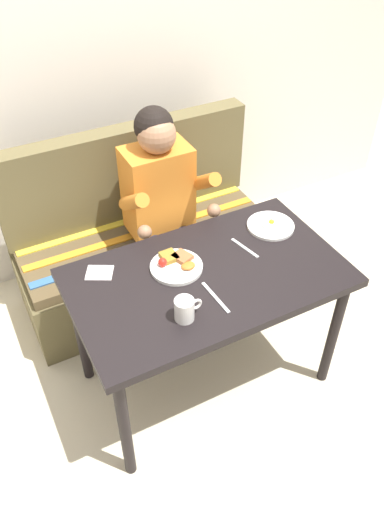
{
  "coord_description": "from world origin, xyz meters",
  "views": [
    {
      "loc": [
        -0.81,
        -1.41,
        2.24
      ],
      "look_at": [
        0.0,
        0.15,
        0.72
      ],
      "focal_mm": 35.95,
      "sensor_mm": 36.0,
      "label": 1
    }
  ],
  "objects": [
    {
      "name": "plate_eggs",
      "position": [
        0.43,
        0.16,
        0.74
      ],
      "size": [
        0.23,
        0.23,
        0.04
      ],
      "color": "white",
      "rests_on": "table"
    },
    {
      "name": "person",
      "position": [
        0.06,
        0.59,
        0.74
      ],
      "size": [
        0.45,
        0.61,
        1.21
      ],
      "color": "orange",
      "rests_on": "ground"
    },
    {
      "name": "back_wall",
      "position": [
        0.0,
        1.27,
        1.3
      ],
      "size": [
        4.4,
        0.1,
        2.6
      ],
      "primitive_type": "cube",
      "color": "beige",
      "rests_on": "ground"
    },
    {
      "name": "plate_breakfast",
      "position": [
        -0.1,
        0.11,
        0.74
      ],
      "size": [
        0.23,
        0.23,
        0.05
      ],
      "color": "white",
      "rests_on": "table"
    },
    {
      "name": "knife",
      "position": [
        -0.04,
        -0.14,
        0.73
      ],
      "size": [
        0.02,
        0.2,
        0.0
      ],
      "primitive_type": "cube",
      "rotation": [
        0.0,
        0.0,
        0.05
      ],
      "color": "silver",
      "rests_on": "table"
    },
    {
      "name": "coffee_mug",
      "position": [
        -0.2,
        -0.18,
        0.78
      ],
      "size": [
        0.12,
        0.08,
        0.1
      ],
      "color": "white",
      "rests_on": "table"
    },
    {
      "name": "couch",
      "position": [
        0.0,
        0.76,
        0.33
      ],
      "size": [
        1.44,
        0.56,
        1.0
      ],
      "color": "brown",
      "rests_on": "ground"
    },
    {
      "name": "table",
      "position": [
        0.0,
        0.0,
        0.65
      ],
      "size": [
        1.2,
        0.7,
        0.73
      ],
      "color": "black",
      "rests_on": "ground"
    },
    {
      "name": "ground_plane",
      "position": [
        0.0,
        0.0,
        0.0
      ],
      "size": [
        8.0,
        8.0,
        0.0
      ],
      "primitive_type": "plane",
      "color": "beige"
    },
    {
      "name": "fork",
      "position": [
        0.24,
        0.08,
        0.73
      ],
      "size": [
        0.05,
        0.17,
        0.0
      ],
      "primitive_type": "cube",
      "rotation": [
        0.0,
        0.0,
        0.22
      ],
      "color": "silver",
      "rests_on": "table"
    },
    {
      "name": "napkin",
      "position": [
        -0.42,
        0.22,
        0.73
      ],
      "size": [
        0.15,
        0.14,
        0.01
      ],
      "primitive_type": "cube",
      "rotation": [
        0.0,
        0.0,
        -0.5
      ],
      "color": "silver",
      "rests_on": "table"
    }
  ]
}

